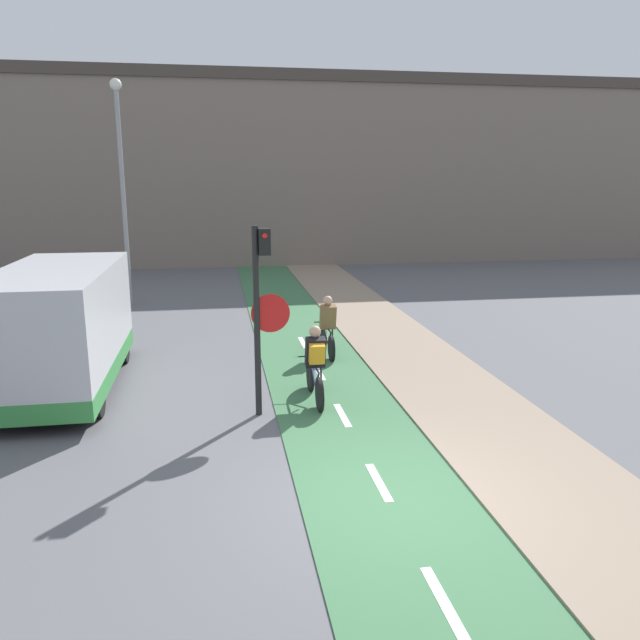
{
  "coord_description": "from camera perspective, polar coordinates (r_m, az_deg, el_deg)",
  "views": [
    {
      "loc": [
        -2.09,
        -7.09,
        4.1
      ],
      "look_at": [
        0.0,
        5.38,
        1.2
      ],
      "focal_mm": 35.0,
      "sensor_mm": 36.0,
      "label": 1
    }
  ],
  "objects": [
    {
      "name": "van",
      "position": [
        13.14,
        -22.7,
        -0.9
      ],
      "size": [
        2.04,
        5.13,
        2.41
      ],
      "color": "#B7B7BC",
      "rests_on": "ground_plane"
    },
    {
      "name": "bike_lane",
      "position": [
        8.45,
        6.28,
        -16.11
      ],
      "size": [
        2.29,
        60.0,
        0.02
      ],
      "color": "#3D7047",
      "rests_on": "ground_plane"
    },
    {
      "name": "street_lamp_far",
      "position": [
        21.12,
        -17.69,
        12.84
      ],
      "size": [
        0.36,
        0.36,
        7.05
      ],
      "color": "gray",
      "rests_on": "ground_plane"
    },
    {
      "name": "cyclist_far",
      "position": [
        14.58,
        0.7,
        -0.75
      ],
      "size": [
        0.46,
        1.68,
        1.42
      ],
      "color": "black",
      "rests_on": "ground_plane"
    },
    {
      "name": "building_row_background",
      "position": [
        31.67,
        -5.89,
        13.42
      ],
      "size": [
        60.0,
        5.2,
        8.81
      ],
      "color": "slate",
      "rests_on": "ground_plane"
    },
    {
      "name": "sidewalk_strip",
      "position": [
        9.3,
        20.78,
        -13.96
      ],
      "size": [
        2.4,
        60.0,
        0.05
      ],
      "color": "gray",
      "rests_on": "ground_plane"
    },
    {
      "name": "traffic_light_pole",
      "position": [
        10.64,
        -5.4,
        1.75
      ],
      "size": [
        0.67,
        0.25,
        3.32
      ],
      "color": "black",
      "rests_on": "ground_plane"
    },
    {
      "name": "cyclist_near",
      "position": [
        11.54,
        -0.44,
        -4.2
      ],
      "size": [
        0.46,
        1.75,
        1.46
      ],
      "color": "black",
      "rests_on": "ground_plane"
    },
    {
      "name": "ground_plane",
      "position": [
        8.45,
        6.28,
        -16.18
      ],
      "size": [
        120.0,
        120.0,
        0.0
      ],
      "primitive_type": "plane",
      "color": "#5B5B60"
    }
  ]
}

